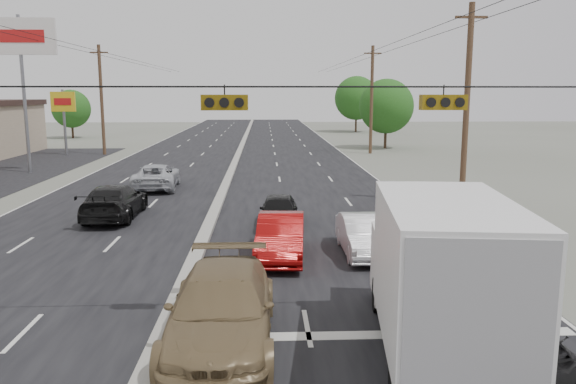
# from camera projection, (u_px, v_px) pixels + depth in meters

# --- Properties ---
(ground) EXTENTS (200.00, 200.00, 0.00)m
(ground) POSITION_uv_depth(u_px,v_px,m) (167.00, 331.00, 13.54)
(ground) COLOR #606356
(ground) RESTS_ON ground
(road_surface) EXTENTS (20.00, 160.00, 0.02)m
(road_surface) POSITION_uv_depth(u_px,v_px,m) (233.00, 168.00, 43.05)
(road_surface) COLOR black
(road_surface) RESTS_ON ground
(center_median) EXTENTS (0.50, 160.00, 0.20)m
(center_median) POSITION_uv_depth(u_px,v_px,m) (233.00, 167.00, 43.04)
(center_median) COLOR gray
(center_median) RESTS_ON ground
(utility_pole_left_c) EXTENTS (1.60, 0.30, 10.00)m
(utility_pole_left_c) POSITION_uv_depth(u_px,v_px,m) (102.00, 99.00, 51.48)
(utility_pole_left_c) COLOR #422D1E
(utility_pole_left_c) RESTS_ON ground
(utility_pole_right_b) EXTENTS (1.60, 0.30, 10.00)m
(utility_pole_right_b) POSITION_uv_depth(u_px,v_px,m) (467.00, 104.00, 27.94)
(utility_pole_right_b) COLOR #422D1E
(utility_pole_right_b) RESTS_ON ground
(utility_pole_right_c) EXTENTS (1.60, 0.30, 10.00)m
(utility_pole_right_c) POSITION_uv_depth(u_px,v_px,m) (372.00, 99.00, 52.54)
(utility_pole_right_c) COLOR #422D1E
(utility_pole_right_c) RESTS_ON ground
(traffic_signals) EXTENTS (25.00, 0.30, 0.54)m
(traffic_signals) POSITION_uv_depth(u_px,v_px,m) (220.00, 101.00, 12.64)
(traffic_signals) COLOR black
(traffic_signals) RESTS_ON ground
(pole_sign_billboard) EXTENTS (5.00, 0.25, 11.00)m
(pole_sign_billboard) POSITION_uv_depth(u_px,v_px,m) (20.00, 46.00, 38.93)
(pole_sign_billboard) COLOR slate
(pole_sign_billboard) RESTS_ON ground
(pole_sign_far) EXTENTS (2.20, 0.25, 6.00)m
(pole_sign_far) POSITION_uv_depth(u_px,v_px,m) (63.00, 107.00, 51.45)
(pole_sign_far) COLOR slate
(pole_sign_far) RESTS_ON ground
(tree_left_far) EXTENTS (4.80, 4.80, 6.12)m
(tree_left_far) POSITION_uv_depth(u_px,v_px,m) (71.00, 109.00, 70.99)
(tree_left_far) COLOR #382619
(tree_left_far) RESTS_ON ground
(tree_right_mid) EXTENTS (5.60, 5.60, 7.14)m
(tree_right_mid) POSITION_uv_depth(u_px,v_px,m) (386.00, 106.00, 57.70)
(tree_right_mid) COLOR #382619
(tree_right_mid) RESTS_ON ground
(tree_right_far) EXTENTS (6.40, 6.40, 8.16)m
(tree_right_far) POSITION_uv_depth(u_px,v_px,m) (356.00, 98.00, 82.23)
(tree_right_far) COLOR #382619
(tree_right_far) RESTS_ON ground
(box_truck) EXTENTS (3.27, 7.26, 3.56)m
(box_truck) POSITION_uv_depth(u_px,v_px,m) (440.00, 275.00, 11.96)
(box_truck) COLOR black
(box_truck) RESTS_ON ground
(tan_sedan) EXTENTS (2.41, 5.83, 1.69)m
(tan_sedan) POSITION_uv_depth(u_px,v_px,m) (222.00, 310.00, 12.61)
(tan_sedan) COLOR olive
(tan_sedan) RESTS_ON ground
(red_sedan) EXTENTS (1.91, 4.63, 1.49)m
(red_sedan) POSITION_uv_depth(u_px,v_px,m) (281.00, 237.00, 19.41)
(red_sedan) COLOR #910908
(red_sedan) RESTS_ON ground
(black_suv) EXTENTS (2.47, 5.18, 1.43)m
(black_suv) POSITION_uv_depth(u_px,v_px,m) (506.00, 354.00, 10.76)
(black_suv) COLOR black
(black_suv) RESTS_ON ground
(queue_car_a) EXTENTS (1.81, 4.04, 1.35)m
(queue_car_a) POSITION_uv_depth(u_px,v_px,m) (279.00, 211.00, 24.09)
(queue_car_a) COLOR black
(queue_car_a) RESTS_ON ground
(queue_car_b) EXTENTS (1.50, 4.19, 1.38)m
(queue_car_b) POSITION_uv_depth(u_px,v_px,m) (363.00, 236.00, 19.84)
(queue_car_b) COLOR silver
(queue_car_b) RESTS_ON ground
(queue_car_e) EXTENTS (2.13, 4.29, 1.40)m
(queue_car_e) POSITION_uv_depth(u_px,v_px,m) (416.00, 199.00, 26.73)
(queue_car_e) COLOR maroon
(queue_car_e) RESTS_ON ground
(oncoming_near) EXTENTS (2.19, 5.37, 1.56)m
(oncoming_near) POSITION_uv_depth(u_px,v_px,m) (115.00, 202.00, 25.58)
(oncoming_near) COLOR black
(oncoming_near) RESTS_ON ground
(oncoming_far) EXTENTS (2.78, 5.48, 1.48)m
(oncoming_far) POSITION_uv_depth(u_px,v_px,m) (156.00, 177.00, 33.50)
(oncoming_far) COLOR #B1B4B9
(oncoming_far) RESTS_ON ground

